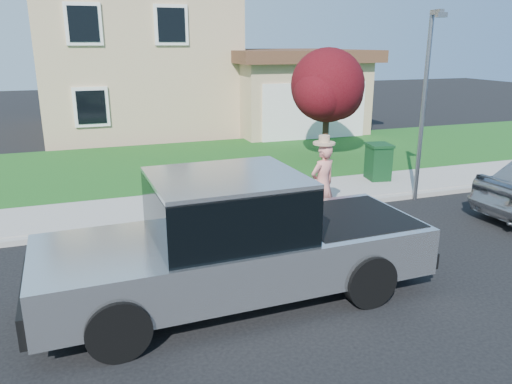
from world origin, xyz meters
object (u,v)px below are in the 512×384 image
pickup_truck (235,242)px  street_lamp (425,97)px  woman (323,182)px  ornamental_tree (328,89)px  trash_bin (378,161)px

pickup_truck → street_lamp: (5.97, 3.39, 1.72)m
woman → ornamental_tree: bearing=-136.2°
pickup_truck → trash_bin: pickup_truck is taller
pickup_truck → ornamental_tree: bearing=52.9°
pickup_truck → ornamental_tree: ornamental_tree is taller
woman → ornamental_tree: (2.90, 5.46, 1.52)m
street_lamp → pickup_truck: bearing=-137.5°
pickup_truck → woman: size_ratio=3.13×
woman → trash_bin: size_ratio=1.94×
woman → street_lamp: street_lamp is taller
woman → trash_bin: bearing=-159.8°
pickup_truck → trash_bin: size_ratio=6.08×
woman → street_lamp: 3.62m
pickup_truck → street_lamp: bearing=27.8°
pickup_truck → trash_bin: 7.76m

